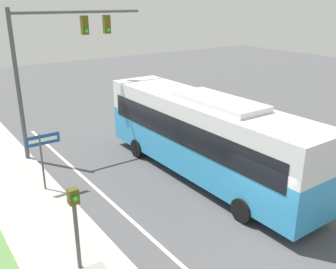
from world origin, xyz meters
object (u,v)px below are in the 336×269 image
(pedestrian_signal, at_px, (75,216))
(street_sign, at_px, (43,151))
(signal_gantry, at_px, (56,52))
(bus, at_px, (203,133))

(pedestrian_signal, relative_size, street_sign, 1.06)
(pedestrian_signal, bearing_deg, signal_gantry, 71.64)
(signal_gantry, relative_size, pedestrian_signal, 2.68)
(pedestrian_signal, bearing_deg, street_sign, 81.25)
(signal_gantry, distance_m, pedestrian_signal, 10.10)
(bus, height_order, pedestrian_signal, bus)
(bus, height_order, signal_gantry, signal_gantry)
(pedestrian_signal, distance_m, street_sign, 5.44)
(bus, bearing_deg, signal_gantry, 121.60)
(signal_gantry, distance_m, street_sign, 5.42)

